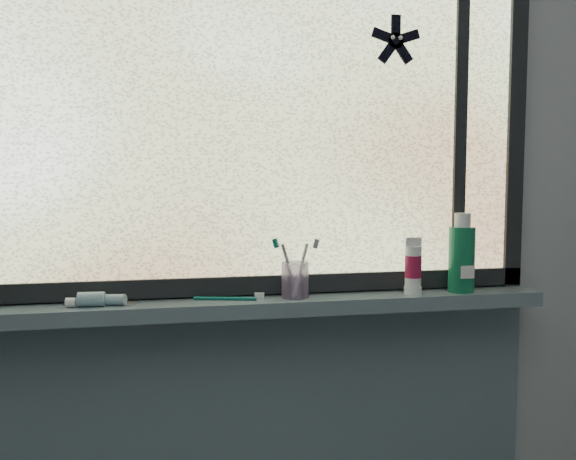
# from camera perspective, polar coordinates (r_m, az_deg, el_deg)

# --- Properties ---
(wall_back) EXTENTS (3.00, 0.01, 2.50)m
(wall_back) POSITION_cam_1_polar(r_m,az_deg,el_deg) (1.77, -3.28, 1.67)
(wall_back) COLOR #9EA3A8
(wall_back) RESTS_ON ground
(windowsill) EXTENTS (1.62, 0.14, 0.04)m
(windowsill) POSITION_cam_1_polar(r_m,az_deg,el_deg) (1.73, -2.87, -6.78)
(windowsill) COLOR slate
(windowsill) RESTS_ON wall_back
(window_pane) EXTENTS (1.50, 0.01, 1.00)m
(window_pane) POSITION_cam_1_polar(r_m,az_deg,el_deg) (1.75, -3.22, 10.79)
(window_pane) COLOR silver
(window_pane) RESTS_ON wall_back
(frame_bottom) EXTENTS (1.60, 0.03, 0.05)m
(frame_bottom) POSITION_cam_1_polar(r_m,az_deg,el_deg) (1.77, -3.12, -4.87)
(frame_bottom) COLOR black
(frame_bottom) RESTS_ON windowsill
(frame_right) EXTENTS (0.05, 0.03, 1.10)m
(frame_right) POSITION_cam_1_polar(r_m,az_deg,el_deg) (2.01, 19.54, 9.78)
(frame_right) COLOR black
(frame_right) RESTS_ON wall_back
(frame_mullion) EXTENTS (0.03, 0.03, 1.00)m
(frame_mullion) POSITION_cam_1_polar(r_m,az_deg,el_deg) (1.93, 15.01, 10.11)
(frame_mullion) COLOR black
(frame_mullion) RESTS_ON wall_back
(starfish_sticker) EXTENTS (0.15, 0.02, 0.15)m
(starfish_sticker) POSITION_cam_1_polar(r_m,az_deg,el_deg) (1.87, 9.55, 16.26)
(starfish_sticker) COLOR black
(starfish_sticker) RESTS_ON window_pane
(toothpaste_tube) EXTENTS (0.21, 0.08, 0.04)m
(toothpaste_tube) POSITION_cam_1_polar(r_m,az_deg,el_deg) (1.70, -16.34, -5.89)
(toothpaste_tube) COLOR silver
(toothpaste_tube) RESTS_ON windowsill
(toothbrush_cup) EXTENTS (0.10, 0.10, 0.10)m
(toothbrush_cup) POSITION_cam_1_polar(r_m,az_deg,el_deg) (1.73, 0.62, -4.45)
(toothbrush_cup) COLOR #C4A2D6
(toothbrush_cup) RESTS_ON windowsill
(toothbrush_lying) EXTENTS (0.21, 0.07, 0.01)m
(toothbrush_lying) POSITION_cam_1_polar(r_m,az_deg,el_deg) (1.71, -5.62, -5.99)
(toothbrush_lying) COLOR #0B695A
(toothbrush_lying) RESTS_ON windowsill
(mouthwash_bottle) EXTENTS (0.09, 0.09, 0.18)m
(mouthwash_bottle) POSITION_cam_1_polar(r_m,az_deg,el_deg) (1.87, 15.19, -1.95)
(mouthwash_bottle) COLOR #1E9B69
(mouthwash_bottle) RESTS_ON windowsill
(cream_tube) EXTENTS (0.05, 0.05, 0.11)m
(cream_tube) POSITION_cam_1_polar(r_m,az_deg,el_deg) (1.81, 11.07, -2.98)
(cream_tube) COLOR silver
(cream_tube) RESTS_ON windowsill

